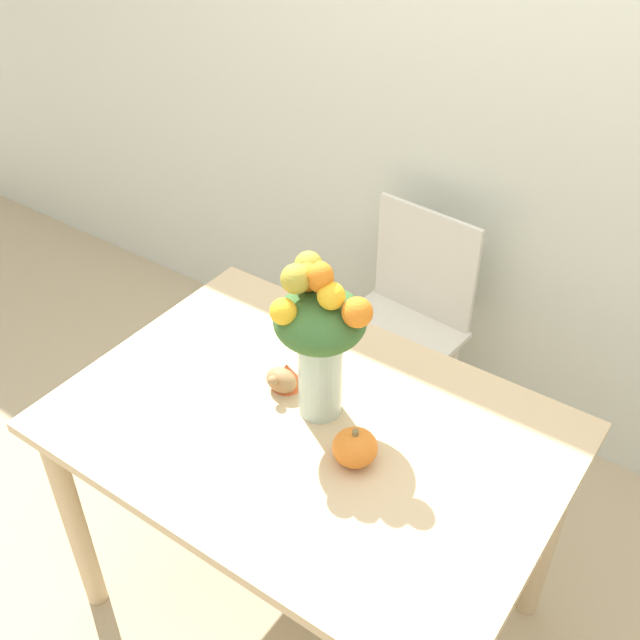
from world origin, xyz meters
TOP-DOWN VIEW (x-y plane):
  - ground_plane at (0.00, 0.00)m, footprint 12.00×12.00m
  - wall_back at (0.00, 1.12)m, footprint 8.00×0.06m
  - dining_table at (0.00, 0.00)m, footprint 1.21×0.85m
  - flower_vase at (-0.01, 0.06)m, footprint 0.26×0.23m
  - pumpkin at (0.16, -0.04)m, footprint 0.11×0.11m
  - turkey_figurine at (-0.13, 0.07)m, footprint 0.09×0.11m
  - dining_chair_near_window at (-0.20, 0.82)m, footprint 0.45×0.45m

SIDE VIEW (x-z plane):
  - ground_plane at x=0.00m, z-range 0.00..0.00m
  - dining_chair_near_window at x=-0.20m, z-range 0.02..0.89m
  - dining_table at x=0.00m, z-range 0.27..1.04m
  - turkey_figurine at x=-0.13m, z-range 0.77..0.84m
  - pumpkin at x=0.16m, z-range 0.76..0.86m
  - flower_vase at x=-0.01m, z-range 0.79..1.23m
  - wall_back at x=0.00m, z-range 0.00..2.70m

